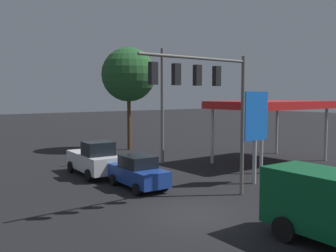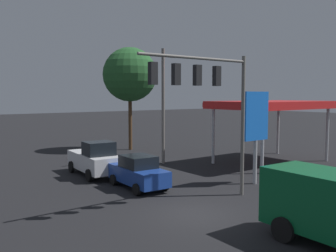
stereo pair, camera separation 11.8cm
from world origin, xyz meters
TOP-DOWN VIEW (x-y plane):
  - ground_plane at (0.00, 0.00)m, footprint 200.00×200.00m
  - traffic_signal_assembly at (-1.61, -0.91)m, footprint 6.81×0.43m
  - utility_pole at (-6.41, -11.13)m, footprint 2.40×0.26m
  - gas_station_canopy at (-13.82, -6.33)m, footprint 9.55×6.14m
  - price_sign at (-6.86, -2.18)m, footprint 2.05×0.27m
  - pickup_parked at (-0.03, -10.33)m, footprint 2.55×5.33m
  - sedan_waiting at (-0.55, -5.64)m, footprint 2.24×4.49m
  - street_tree at (-8.32, -19.30)m, footprint 5.36×5.36m
  - fire_hydrant at (-4.38, 2.30)m, footprint 0.24×0.24m

SIDE VIEW (x-z plane):
  - ground_plane at x=0.00m, z-range 0.00..0.00m
  - fire_hydrant at x=-4.38m, z-range 0.00..0.88m
  - sedan_waiting at x=-0.55m, z-range -0.01..1.92m
  - pickup_parked at x=-0.03m, z-range -0.09..2.31m
  - price_sign at x=-6.86m, z-range 1.12..6.81m
  - gas_station_canopy at x=-13.82m, z-range 2.13..7.13m
  - utility_pole at x=-6.41m, z-range 0.28..9.41m
  - traffic_signal_assembly at x=-1.61m, z-range 1.94..9.50m
  - street_tree at x=-8.32m, z-range 2.40..12.60m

